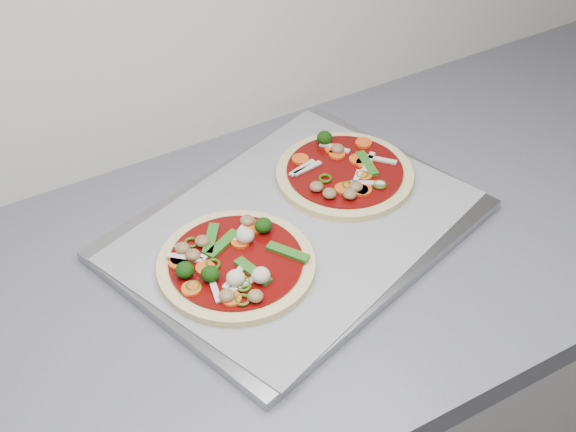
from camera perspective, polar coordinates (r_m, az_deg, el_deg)
base_cabinet at (r=1.49m, az=5.23°, el=-14.05°), size 3.60×0.60×0.86m
countertop at (r=1.15m, az=6.57°, el=-1.13°), size 3.60×0.60×0.04m
baking_tray at (r=1.11m, az=0.60°, el=-0.98°), size 0.56×0.48×0.02m
parchment at (r=1.10m, az=0.60°, el=-0.64°), size 0.54×0.47×0.00m
pizza_left at (r=1.03m, az=-3.84°, el=-3.38°), size 0.22×0.22×0.03m
pizza_right at (r=1.18m, az=4.04°, el=3.06°), size 0.21×0.21×0.03m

